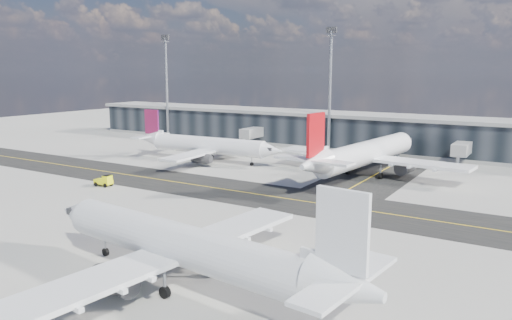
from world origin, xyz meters
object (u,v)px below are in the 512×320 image
object	(u,v)px
airliner_af	(206,145)
service_van	(395,158)
airliner_redtail	(366,153)
airliner_near	(185,246)
baggage_tug	(105,181)

from	to	relation	value
airliner_af	service_van	xyz separation A→B (m)	(34.36, 21.23, -2.79)
airliner_redtail	airliner_near	xyz separation A→B (m)	(2.11, -53.97, -0.51)
airliner_redtail	airliner_near	size ratio (longest dim) A/B	1.14
airliner_near	baggage_tug	distance (m)	43.52
airliner_redtail	airliner_near	bearing A→B (deg)	-81.28
baggage_tug	airliner_near	bearing A→B (deg)	53.07
airliner_redtail	service_van	bearing A→B (deg)	95.41
service_van	airliner_af	bearing A→B (deg)	-173.11
airliner_af	baggage_tug	size ratio (longest dim) A/B	11.07
airliner_near	airliner_redtail	bearing A→B (deg)	8.63
airliner_near	baggage_tug	xyz separation A→B (m)	(-36.57, 23.42, -2.75)
airliner_af	service_van	bearing A→B (deg)	118.54
service_van	baggage_tug	bearing A→B (deg)	-150.37
baggage_tug	service_van	size ratio (longest dim) A/B	0.66
airliner_redtail	service_van	distance (m)	18.50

